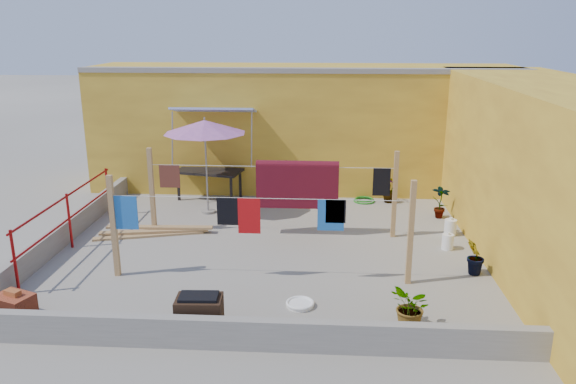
% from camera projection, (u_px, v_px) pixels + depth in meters
% --- Properties ---
extents(ground, '(80.00, 80.00, 0.00)m').
position_uv_depth(ground, '(268.00, 248.00, 10.98)').
color(ground, '#9E998E').
rests_on(ground, ground).
extents(wall_back, '(11.00, 3.27, 3.21)m').
position_uv_depth(wall_back, '(303.00, 126.00, 14.99)').
color(wall_back, gold).
rests_on(wall_back, ground).
extents(wall_right, '(2.40, 9.00, 3.20)m').
position_uv_depth(wall_right, '(552.00, 173.00, 10.21)').
color(wall_right, gold).
rests_on(wall_right, ground).
extents(parapet_front, '(8.30, 0.16, 0.44)m').
position_uv_depth(parapet_front, '(242.00, 334.00, 7.49)').
color(parapet_front, gray).
rests_on(parapet_front, ground).
extents(parapet_left, '(0.16, 7.30, 0.44)m').
position_uv_depth(parapet_left, '(64.00, 233.00, 11.16)').
color(parapet_left, gray).
rests_on(parapet_left, ground).
extents(red_railing, '(0.05, 4.20, 1.10)m').
position_uv_depth(red_railing, '(68.00, 213.00, 10.81)').
color(red_railing, maroon).
rests_on(red_railing, ground).
extents(clothesline_rig, '(5.09, 2.35, 1.80)m').
position_uv_depth(clothesline_rig, '(290.00, 190.00, 11.17)').
color(clothesline_rig, tan).
rests_on(clothesline_rig, ground).
extents(patio_umbrella, '(2.05, 2.05, 2.23)m').
position_uv_depth(patio_umbrella, '(205.00, 127.00, 12.53)').
color(patio_umbrella, gray).
rests_on(patio_umbrella, ground).
extents(outdoor_table, '(1.72, 1.10, 0.75)m').
position_uv_depth(outdoor_table, '(209.00, 173.00, 13.96)').
color(outdoor_table, black).
rests_on(outdoor_table, ground).
extents(brick_stack, '(0.64, 0.56, 0.47)m').
position_uv_depth(brick_stack, '(14.00, 307.00, 8.25)').
color(brick_stack, '#973A23').
rests_on(brick_stack, ground).
extents(lumber_pile, '(2.37, 0.76, 0.14)m').
position_uv_depth(lumber_pile, '(154.00, 231.00, 11.68)').
color(lumber_pile, tan).
rests_on(lumber_pile, ground).
extents(brazier, '(0.66, 0.46, 0.58)m').
position_uv_depth(brazier, '(199.00, 314.00, 7.87)').
color(brazier, '#311E13').
rests_on(brazier, ground).
extents(white_basin, '(0.45, 0.45, 0.08)m').
position_uv_depth(white_basin, '(300.00, 304.00, 8.68)').
color(white_basin, white).
rests_on(white_basin, ground).
extents(water_jug_a, '(0.22, 0.22, 0.35)m').
position_uv_depth(water_jug_a, '(448.00, 242.00, 10.89)').
color(water_jug_a, white).
rests_on(water_jug_a, ground).
extents(water_jug_b, '(0.25, 0.25, 0.38)m').
position_uv_depth(water_jug_b, '(450.00, 227.00, 11.63)').
color(water_jug_b, white).
rests_on(water_jug_b, ground).
extents(green_hose, '(0.54, 0.54, 0.08)m').
position_uv_depth(green_hose, '(364.00, 200.00, 13.90)').
color(green_hose, '#1D791B').
rests_on(green_hose, ground).
extents(plant_back_a, '(0.66, 0.58, 0.69)m').
position_uv_depth(plant_back_a, '(280.00, 187.00, 13.94)').
color(plant_back_a, '#1B601D').
rests_on(plant_back_a, ground).
extents(plant_back_b, '(0.48, 0.48, 0.65)m').
position_uv_depth(plant_back_b, '(390.00, 189.00, 13.79)').
color(plant_back_b, '#1B601D').
rests_on(plant_back_b, ground).
extents(plant_right_a, '(0.49, 0.44, 0.78)m').
position_uv_depth(plant_right_a, '(441.00, 201.00, 12.61)').
color(plant_right_a, '#1B601D').
rests_on(plant_right_a, ground).
extents(plant_right_b, '(0.41, 0.45, 0.67)m').
position_uv_depth(plant_right_b, '(475.00, 257.00, 9.70)').
color(plant_right_b, '#1B601D').
rests_on(plant_right_b, ground).
extents(plant_right_c, '(0.64, 0.70, 0.66)m').
position_uv_depth(plant_right_c, '(412.00, 308.00, 7.96)').
color(plant_right_c, '#1B601D').
rests_on(plant_right_c, ground).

